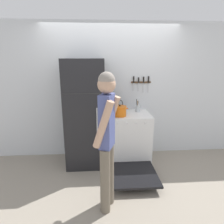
% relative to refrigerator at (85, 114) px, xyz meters
% --- Properties ---
extents(ground_plane, '(14.00, 14.00, 0.00)m').
position_rel_refrigerator_xyz_m(ground_plane, '(0.48, 0.34, -0.95)').
color(ground_plane, gray).
extents(wall_back, '(10.00, 0.06, 2.55)m').
position_rel_refrigerator_xyz_m(wall_back, '(0.48, 0.37, 0.33)').
color(wall_back, silver).
rests_on(wall_back, ground_plane).
extents(refrigerator, '(0.68, 0.71, 1.90)m').
position_rel_refrigerator_xyz_m(refrigerator, '(0.00, 0.00, 0.00)').
color(refrigerator, black).
rests_on(refrigerator, ground_plane).
extents(stove_range, '(0.78, 1.39, 0.92)m').
position_rel_refrigerator_xyz_m(stove_range, '(0.78, -0.02, -0.49)').
color(stove_range, white).
rests_on(stove_range, ground_plane).
extents(dutch_oven_pot, '(0.28, 0.23, 0.20)m').
position_rel_refrigerator_xyz_m(dutch_oven_pot, '(0.61, -0.11, 0.06)').
color(dutch_oven_pot, orange).
rests_on(dutch_oven_pot, stove_range).
extents(tea_kettle, '(0.24, 0.19, 0.24)m').
position_rel_refrigerator_xyz_m(tea_kettle, '(0.62, 0.15, 0.05)').
color(tea_kettle, black).
rests_on(tea_kettle, stove_range).
extents(utensil_jar, '(0.09, 0.09, 0.25)m').
position_rel_refrigerator_xyz_m(utensil_jar, '(0.98, 0.16, 0.04)').
color(utensil_jar, silver).
rests_on(utensil_jar, stove_range).
extents(person, '(0.37, 0.42, 1.76)m').
position_rel_refrigerator_xyz_m(person, '(0.33, -1.21, 0.06)').
color(person, '#6B6051').
rests_on(person, ground_plane).
extents(wall_knife_strip, '(0.38, 0.03, 0.32)m').
position_rel_refrigerator_xyz_m(wall_knife_strip, '(1.05, 0.32, 0.51)').
color(wall_knife_strip, brown).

